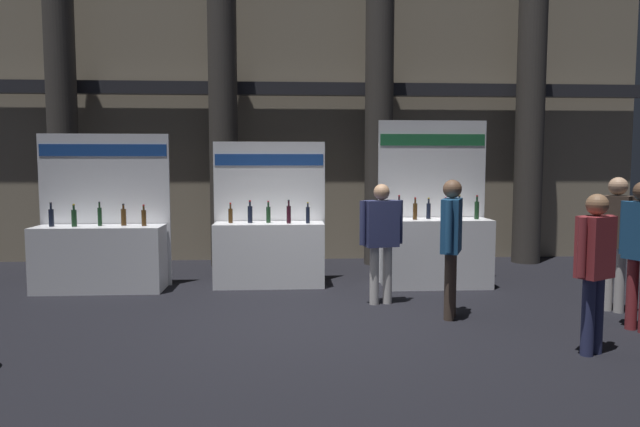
# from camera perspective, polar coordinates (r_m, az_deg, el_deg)

# --- Properties ---
(ground_plane) EXTENTS (26.86, 26.86, 0.00)m
(ground_plane) POSITION_cam_1_polar(r_m,az_deg,el_deg) (6.73, -0.91, -11.20)
(ground_plane) COLOR black
(hall_colonnade) EXTENTS (13.43, 1.11, 6.03)m
(hall_colonnade) POSITION_cam_1_polar(r_m,az_deg,el_deg) (11.04, -1.95, 10.55)
(hall_colonnade) COLOR gray
(hall_colonnade) RESTS_ON ground_plane
(exhibitor_booth_0) EXTENTS (1.95, 0.66, 2.34)m
(exhibitor_booth_0) POSITION_cam_1_polar(r_m,az_deg,el_deg) (8.97, -21.45, -3.59)
(exhibitor_booth_0) COLOR white
(exhibitor_booth_0) RESTS_ON ground_plane
(exhibitor_booth_1) EXTENTS (1.76, 0.66, 2.24)m
(exhibitor_booth_1) POSITION_cam_1_polar(r_m,az_deg,el_deg) (8.75, -5.17, -3.52)
(exhibitor_booth_1) COLOR white
(exhibitor_booth_1) RESTS_ON ground_plane
(exhibitor_booth_2) EXTENTS (1.71, 0.66, 2.57)m
(exhibitor_booth_2) POSITION_cam_1_polar(r_m,az_deg,el_deg) (8.83, 11.68, -3.15)
(exhibitor_booth_2) COLOR white
(exhibitor_booth_2) RESTS_ON ground_plane
(visitor_2) EXTENTS (0.60, 0.31, 1.62)m
(visitor_2) POSITION_cam_1_polar(r_m,az_deg,el_deg) (7.53, 6.26, -1.95)
(visitor_2) COLOR silver
(visitor_2) RESTS_ON ground_plane
(visitor_4) EXTENTS (0.37, 0.59, 1.70)m
(visitor_4) POSITION_cam_1_polar(r_m,az_deg,el_deg) (6.96, 13.24, -2.22)
(visitor_4) COLOR #47382D
(visitor_4) RESTS_ON ground_plane
(visitor_6) EXTENTS (0.47, 0.36, 1.59)m
(visitor_6) POSITION_cam_1_polar(r_m,az_deg,el_deg) (6.12, 26.20, -4.37)
(visitor_6) COLOR navy
(visitor_6) RESTS_ON ground_plane
(visitor_7) EXTENTS (0.39, 0.41, 1.72)m
(visitor_7) POSITION_cam_1_polar(r_m,az_deg,el_deg) (8.02, 27.93, -1.73)
(visitor_7) COLOR silver
(visitor_7) RESTS_ON ground_plane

